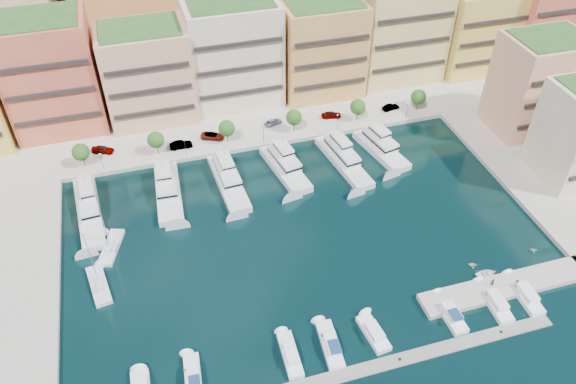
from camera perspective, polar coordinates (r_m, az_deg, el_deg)
name	(u,v)px	position (r m, az deg, el deg)	size (l,w,h in m)	color
ground	(304,237)	(108.39, 1.69, -4.56)	(400.00, 400.00, 0.00)	black
north_quay	(236,81)	(156.63, -5.35, 11.14)	(220.00, 64.00, 2.00)	#9E998E
hillside	(205,12)	(199.28, -8.44, 17.63)	(240.00, 40.00, 58.00)	#1A3616
south_pontoon	(345,375)	(90.46, 5.85, -18.02)	(72.00, 2.20, 0.35)	gray
finger_pier	(505,288)	(106.92, 21.19, -9.08)	(32.00, 5.00, 2.00)	#9E998E
apartment_1	(51,74)	(140.44, -22.93, 10.96)	(20.00, 16.50, 26.80)	#D66847
apartment_2	(147,73)	(138.24, -14.11, 11.60)	(20.00, 15.50, 22.80)	#DE9D7C
apartment_3	(233,52)	(141.12, -5.62, 13.97)	(22.00, 16.50, 25.80)	beige
apartment_4	(321,48)	(145.00, 3.37, 14.42)	(20.00, 15.50, 23.80)	tan
apartment_5	(399,28)	(154.18, 11.20, 16.03)	(22.00, 16.50, 26.80)	#E8CA7B
apartment_6	(476,28)	(164.15, 18.60, 15.50)	(20.00, 15.50, 22.80)	#E3C253
apartment_7	(547,19)	(174.00, 24.78, 15.69)	(22.00, 16.50, 24.80)	#D66847
apartment_east_a	(538,84)	(142.02, 24.06, 10.01)	(18.00, 14.50, 22.80)	#DE9D7C
backblock_0	(5,32)	(161.28, -26.80, 14.26)	(26.00, 18.00, 30.00)	beige
backblock_1	(128,18)	(158.37, -15.95, 16.61)	(26.00, 18.00, 30.00)	tan
backblock_2	(241,5)	(161.10, -4.85, 18.39)	(26.00, 18.00, 30.00)	#E8CA7B
tree_0	(81,152)	(128.96, -20.31, 3.82)	(3.80, 3.80, 5.65)	#473323
tree_1	(156,140)	(128.03, -13.29, 5.17)	(3.80, 3.80, 5.65)	#473323
tree_2	(227,128)	(129.09, -6.25, 6.45)	(3.80, 3.80, 5.65)	#473323
tree_3	(294,117)	(132.10, 0.61, 7.59)	(3.80, 3.80, 5.65)	#473323
tree_4	(358,107)	(136.92, 7.10, 8.57)	(3.80, 3.80, 5.65)	#473323
tree_5	(418,97)	(143.37, 13.11, 9.38)	(3.80, 3.80, 5.65)	#473323
lamppost_0	(101,159)	(127.18, -18.44, 3.24)	(0.30, 0.30, 4.20)	black
lamppost_1	(185,145)	(126.83, -10.44, 4.76)	(0.30, 0.30, 4.20)	black
lamppost_2	(263,132)	(129.02, -2.52, 6.16)	(0.30, 0.30, 4.20)	black
lamppost_3	(337,119)	(133.61, 5.04, 7.38)	(0.30, 0.30, 4.20)	black
lamppost_4	(407,108)	(140.39, 12.01, 8.39)	(0.30, 0.30, 4.20)	black
yacht_0	(88,207)	(119.56, -19.62, -1.47)	(5.94, 22.02, 7.30)	silver
yacht_1	(168,189)	(119.62, -12.11, 0.27)	(6.03, 19.26, 7.30)	silver
yacht_2	(228,179)	(120.15, -6.15, 1.36)	(5.82, 19.87, 7.30)	silver
yacht_3	(284,165)	(123.04, -0.37, 2.72)	(7.60, 18.00, 7.30)	silver
yacht_4	(343,159)	(125.70, 5.56, 3.38)	(7.18, 20.42, 7.30)	silver
yacht_5	(380,147)	(130.22, 9.33, 4.55)	(7.99, 17.16, 7.30)	silver
cruiser_1	(193,380)	(90.09, -9.61, -18.32)	(3.08, 8.92, 2.66)	white
cruiser_3	(290,355)	(91.25, 0.23, -16.23)	(2.68, 8.38, 2.55)	white
cruiser_4	(330,345)	(92.49, 4.32, -15.22)	(3.25, 9.04, 2.66)	white
cruiser_5	(374,334)	(94.50, 8.69, -14.02)	(3.41, 7.62, 2.55)	white
cruiser_7	(450,314)	(99.46, 16.12, -11.82)	(2.77, 8.24, 2.66)	white
cruiser_8	(495,302)	(103.41, 20.28, -10.47)	(3.17, 8.87, 2.55)	white
cruiser_9	(525,295)	(106.40, 22.92, -9.59)	(3.01, 9.01, 2.55)	white
sailboat_2	(112,248)	(110.93, -17.49, -5.44)	(5.51, 9.45, 13.20)	silver
sailboat_1	(99,286)	(105.17, -18.64, -9.02)	(4.31, 9.74, 13.20)	silver
tender_3	(533,250)	(115.04, 23.65, -5.39)	(1.21, 1.41, 0.74)	beige
tender_1	(473,264)	(108.27, 18.24, -7.00)	(1.38, 1.60, 0.85)	beige
tender_2	(486,274)	(107.46, 19.48, -7.86)	(2.75, 3.85, 0.80)	white
car_0	(102,149)	(133.37, -18.33, 4.12)	(1.98, 4.93, 1.68)	gray
car_1	(181,145)	(130.37, -10.82, 4.73)	(1.78, 5.12, 1.69)	gray
car_2	(212,136)	(132.33, -7.68, 5.69)	(2.49, 5.41, 1.50)	gray
car_3	(273,122)	(136.04, -1.52, 7.12)	(1.87, 4.61, 1.34)	gray
car_4	(331,115)	(138.85, 4.41, 7.84)	(1.91, 4.75, 1.62)	gray
car_5	(391,107)	(143.78, 10.40, 8.47)	(1.52, 4.35, 1.43)	gray
person_0	(492,283)	(104.39, 20.05, -8.64)	(0.64, 0.42, 1.75)	#27354E
person_1	(517,283)	(105.95, 22.20, -8.54)	(0.78, 0.61, 1.60)	#4B322D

